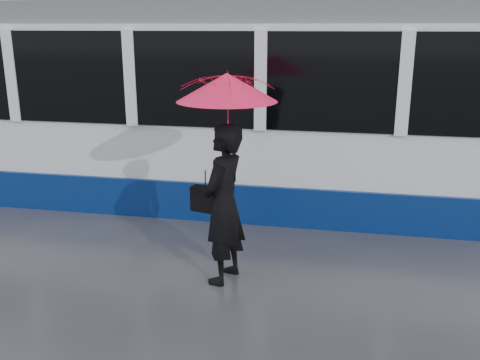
# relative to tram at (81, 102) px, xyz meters

# --- Properties ---
(ground) EXTENTS (90.00, 90.00, 0.00)m
(ground) POSITION_rel_tram_xyz_m (3.23, -2.50, -1.64)
(ground) COLOR #2E2E34
(ground) RESTS_ON ground
(rails) EXTENTS (34.00, 1.51, 0.02)m
(rails) POSITION_rel_tram_xyz_m (3.23, -0.00, -1.63)
(rails) COLOR #3F3D38
(rails) RESTS_ON ground
(tram) EXTENTS (26.00, 2.56, 3.35)m
(tram) POSITION_rel_tram_xyz_m (0.00, 0.00, 0.00)
(tram) COLOR white
(tram) RESTS_ON ground
(woman) EXTENTS (0.61, 0.79, 1.92)m
(woman) POSITION_rel_tram_xyz_m (3.39, -3.15, -0.68)
(woman) COLOR black
(woman) RESTS_ON ground
(umbrella) EXTENTS (1.37, 1.37, 1.30)m
(umbrella) POSITION_rel_tram_xyz_m (3.44, -3.15, 0.47)
(umbrella) COLOR #FF1563
(umbrella) RESTS_ON ground
(handbag) EXTENTS (0.37, 0.23, 0.48)m
(handbag) POSITION_rel_tram_xyz_m (3.17, -3.13, -0.63)
(handbag) COLOR black
(handbag) RESTS_ON ground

